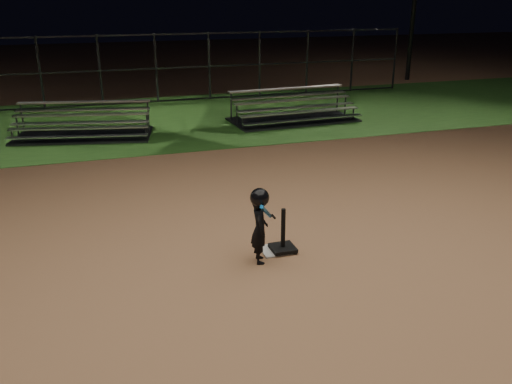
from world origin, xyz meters
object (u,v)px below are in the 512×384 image
Objects in this scene: bleacher_left at (83,130)px; bleacher_right at (293,115)px; home_plate at (275,250)px; child_batter at (260,223)px; batting_tee at (283,243)px.

bleacher_left is 1.00× the size of bleacher_right.
home_plate is 9.29m from bleacher_right.
bleacher_left is (-2.42, 8.74, -0.44)m from child_batter.
home_plate is at bearing -43.68° from child_batter.
bleacher_left is at bearing 177.24° from bleacher_right.
bleacher_right reaches higher than batting_tee.
bleacher_left is 6.44m from bleacher_right.
child_batter reaches higher than batting_tee.
bleacher_left reaches higher than home_plate.
home_plate is at bearing 154.50° from batting_tee.
child_batter is 9.08m from bleacher_left.
bleacher_left is at bearing 108.08° from home_plate.
bleacher_right is at bearing 67.43° from batting_tee.
batting_tee is 0.59× the size of child_batter.
bleacher_right is (6.44, 0.05, 0.01)m from bleacher_left.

